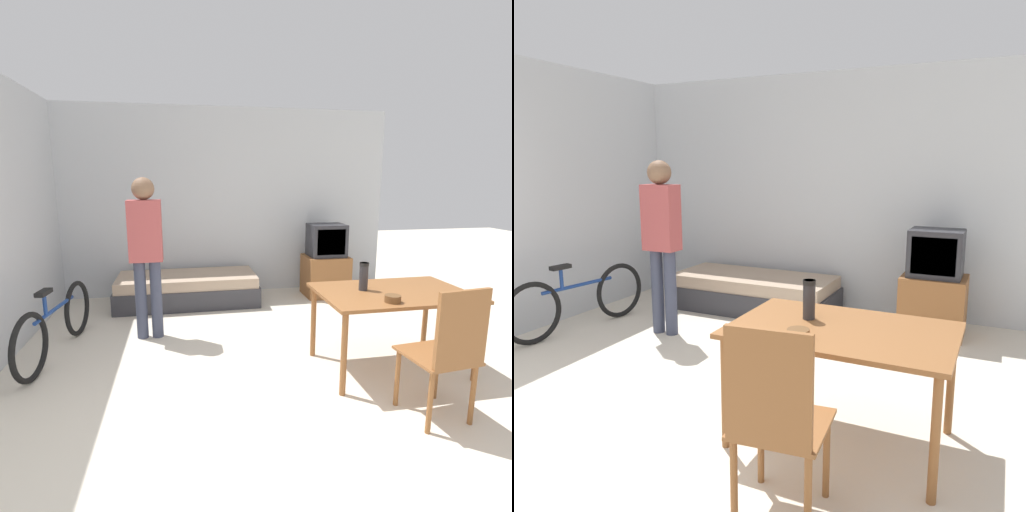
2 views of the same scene
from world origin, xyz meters
TOP-DOWN VIEW (x-y plane):
  - ground_plane at (0.00, 0.00)m, footprint 20.00×20.00m
  - wall_back at (0.00, 3.99)m, footprint 5.26×0.06m
  - daybed at (-0.42, 3.47)m, footprint 1.91×0.83m
  - tv at (1.58, 3.49)m, footprint 0.62×0.51m
  - dining_table at (1.34, 1.20)m, footprint 1.32×0.86m
  - wooden_chair at (1.29, 0.35)m, footprint 0.48×0.48m
  - bicycle at (-1.71, 2.06)m, footprint 0.28×1.63m
  - person_standing at (-0.85, 2.34)m, footprint 0.34×0.23m
  - thermos_flask at (1.10, 1.28)m, footprint 0.08×0.08m
  - mate_bowl at (1.17, 0.91)m, footprint 0.13×0.13m

SIDE VIEW (x-z plane):
  - ground_plane at x=0.00m, z-range 0.00..0.00m
  - daybed at x=-0.42m, z-range 0.00..0.41m
  - bicycle at x=-1.71m, z-range -0.04..0.67m
  - tv at x=1.58m, z-range -0.05..1.01m
  - wooden_chair at x=1.29m, z-range 0.06..1.07m
  - dining_table at x=1.34m, z-range 0.29..1.01m
  - mate_bowl at x=1.17m, z-range 0.73..0.79m
  - thermos_flask at x=1.10m, z-range 0.74..0.99m
  - person_standing at x=-0.85m, z-range 0.15..1.87m
  - wall_back at x=0.00m, z-range 0.00..2.70m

